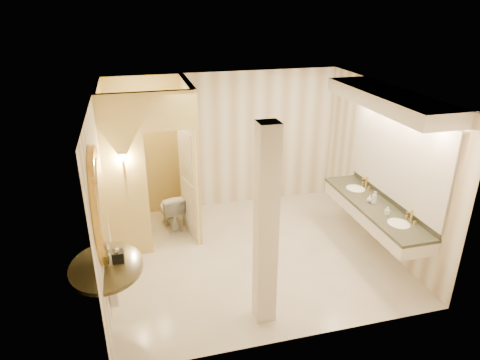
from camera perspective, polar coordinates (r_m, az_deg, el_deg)
The scene contains 16 objects.
floor at distance 7.28m, azimuth 1.66°, elevation -9.80°, with size 4.50×4.50×0.00m, color white.
ceiling at distance 6.23m, azimuth 1.95°, elevation 11.50°, with size 4.50×4.50×0.00m, color silver.
wall_back at distance 8.46m, azimuth -2.01°, elevation 5.19°, with size 4.50×0.02×2.70m, color white.
wall_front at distance 4.97m, azimuth 8.33°, elevation -8.81°, with size 4.50×0.02×2.70m, color white.
wall_left at distance 6.43m, azimuth -17.85°, elevation -1.97°, with size 0.02×4.00×2.70m, color white.
wall_right at distance 7.55m, azimuth 18.43°, elevation 1.71°, with size 0.02×4.00×2.70m, color white.
toilet_closet at distance 7.32m, azimuth -8.77°, elevation 2.31°, with size 1.50×1.55×2.70m.
wall_sconce at distance 6.67m, azimuth -15.35°, elevation 2.80°, with size 0.14×0.14×0.42m.
vanity at distance 7.00m, azimuth 18.54°, elevation 2.47°, with size 0.75×2.61×2.09m.
console_shelf at distance 5.46m, azimuth -17.84°, elevation -6.60°, with size 1.14×1.14×2.02m.
pillar at distance 5.29m, azimuth 3.47°, elevation -6.48°, with size 0.26×0.26×2.70m, color silver.
tissue_box at distance 5.70m, azimuth -15.95°, elevation -9.76°, with size 0.14×0.14×0.14m, color black.
toilet at distance 8.00m, azimuth -9.29°, elevation -4.01°, with size 0.39×0.68×0.69m, color white.
soap_bottle_a at distance 6.97m, azimuth 19.03°, elevation -3.90°, with size 0.06×0.06×0.13m, color beige.
soap_bottle_b at distance 7.30m, azimuth 16.89°, elevation -2.41°, with size 0.09×0.09×0.12m, color silver.
soap_bottle_c at distance 7.24m, azimuth 17.47°, elevation -2.23°, with size 0.08×0.09×0.22m, color #C6B28C.
Camera 1 is at (-1.74, -5.85, 3.96)m, focal length 32.00 mm.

